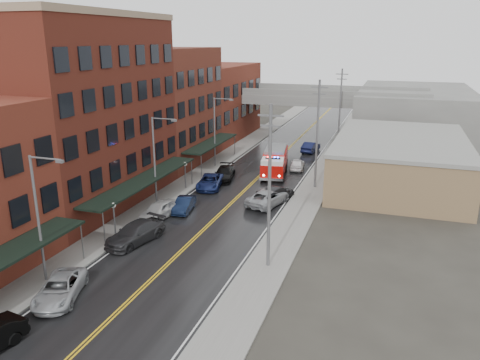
% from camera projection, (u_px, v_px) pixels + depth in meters
% --- Properties ---
extents(road, '(11.00, 160.00, 0.02)m').
position_uv_depth(road, '(240.00, 195.00, 50.30)').
color(road, black).
rests_on(road, ground).
extents(sidewalk_left, '(3.00, 160.00, 0.15)m').
position_uv_depth(sidewalk_left, '(178.00, 188.00, 52.50)').
color(sidewalk_left, slate).
rests_on(sidewalk_left, ground).
extents(sidewalk_right, '(3.00, 160.00, 0.15)m').
position_uv_depth(sidewalk_right, '(307.00, 202.00, 48.06)').
color(sidewalk_right, slate).
rests_on(sidewalk_right, ground).
extents(curb_left, '(0.30, 160.00, 0.15)m').
position_uv_depth(curb_left, '(192.00, 189.00, 52.00)').
color(curb_left, gray).
rests_on(curb_left, ground).
extents(curb_right, '(0.30, 160.00, 0.15)m').
position_uv_depth(curb_right, '(291.00, 200.00, 48.56)').
color(curb_right, gray).
rests_on(curb_right, ground).
extents(brick_building_b, '(9.00, 20.00, 18.00)m').
position_uv_depth(brick_building_b, '(87.00, 115.00, 45.38)').
color(brick_building_b, '#531B16').
rests_on(brick_building_b, ground).
extents(brick_building_c, '(9.00, 15.00, 15.00)m').
position_uv_depth(brick_building_c, '(170.00, 107.00, 61.69)').
color(brick_building_c, '#59211A').
rests_on(brick_building_c, ground).
extents(brick_building_far, '(9.00, 20.00, 12.00)m').
position_uv_depth(brick_building_far, '(218.00, 102.00, 78.01)').
color(brick_building_far, brown).
rests_on(brick_building_far, ground).
extents(tan_building, '(14.00, 22.00, 5.00)m').
position_uv_depth(tan_building, '(399.00, 162.00, 53.78)').
color(tan_building, olive).
rests_on(tan_building, ground).
extents(right_far_block, '(18.00, 30.00, 8.00)m').
position_uv_depth(right_far_block, '(414.00, 112.00, 79.96)').
color(right_far_block, slate).
rests_on(right_far_block, ground).
extents(awning_1, '(2.60, 18.00, 3.09)m').
position_uv_depth(awning_1, '(144.00, 180.00, 45.36)').
color(awning_1, black).
rests_on(awning_1, ground).
extents(awning_2, '(2.60, 13.00, 3.09)m').
position_uv_depth(awning_2, '(211.00, 143.00, 61.24)').
color(awning_2, black).
rests_on(awning_2, ground).
extents(globe_lamp_1, '(0.44, 0.44, 3.12)m').
position_uv_depth(globe_lamp_1, '(114.00, 212.00, 38.87)').
color(globe_lamp_1, '#59595B').
rests_on(globe_lamp_1, ground).
extents(globe_lamp_2, '(0.44, 0.44, 3.12)m').
position_uv_depth(globe_lamp_2, '(185.00, 169.00, 51.58)').
color(globe_lamp_2, '#59595B').
rests_on(globe_lamp_2, ground).
extents(street_lamp_0, '(2.64, 0.22, 9.00)m').
position_uv_depth(street_lamp_0, '(40.00, 212.00, 30.83)').
color(street_lamp_0, '#59595B').
rests_on(street_lamp_0, ground).
extents(street_lamp_1, '(2.64, 0.22, 9.00)m').
position_uv_depth(street_lamp_1, '(156.00, 156.00, 45.34)').
color(street_lamp_1, '#59595B').
rests_on(street_lamp_1, ground).
extents(street_lamp_2, '(2.64, 0.22, 9.00)m').
position_uv_depth(street_lamp_2, '(216.00, 128.00, 59.86)').
color(street_lamp_2, '#59595B').
rests_on(street_lamp_2, ground).
extents(utility_pole_0, '(1.80, 0.24, 12.00)m').
position_uv_depth(utility_pole_0, '(269.00, 185.00, 32.67)').
color(utility_pole_0, '#59595B').
rests_on(utility_pole_0, ground).
extents(utility_pole_1, '(1.80, 0.24, 12.00)m').
position_uv_depth(utility_pole_1, '(317.00, 133.00, 50.82)').
color(utility_pole_1, '#59595B').
rests_on(utility_pole_1, ground).
extents(utility_pole_2, '(1.80, 0.24, 12.00)m').
position_uv_depth(utility_pole_2, '(340.00, 108.00, 68.96)').
color(utility_pole_2, '#59595B').
rests_on(utility_pole_2, ground).
extents(overpass, '(40.00, 10.00, 7.50)m').
position_uv_depth(overpass, '(301.00, 102.00, 77.60)').
color(overpass, slate).
rests_on(overpass, ground).
extents(fire_truck, '(4.48, 8.81, 3.10)m').
position_uv_depth(fire_truck, '(275.00, 161.00, 57.57)').
color(fire_truck, '#BB0D08').
rests_on(fire_truck, ground).
extents(parked_car_left_2, '(3.98, 5.64, 1.43)m').
position_uv_depth(parked_car_left_2, '(60.00, 289.00, 30.08)').
color(parked_car_left_2, '#A0A4A8').
rests_on(parked_car_left_2, ground).
extents(parked_car_left_3, '(3.56, 6.07, 1.65)m').
position_uv_depth(parked_car_left_3, '(135.00, 233.00, 38.39)').
color(parked_car_left_3, '#29292C').
rests_on(parked_car_left_3, ground).
extents(parked_car_left_4, '(2.51, 4.98, 1.63)m').
position_uv_depth(parked_car_left_4, '(159.00, 210.00, 43.60)').
color(parked_car_left_4, '#B5B5B5').
rests_on(parked_car_left_4, ground).
extents(parked_car_left_5, '(2.10, 4.31, 1.36)m').
position_uv_depth(parked_car_left_5, '(184.00, 204.00, 45.43)').
color(parked_car_left_5, black).
rests_on(parked_car_left_5, ground).
extents(parked_car_left_6, '(3.37, 5.69, 1.48)m').
position_uv_depth(parked_car_left_6, '(210.00, 182.00, 52.43)').
color(parked_car_left_6, navy).
rests_on(parked_car_left_6, ground).
extents(parked_car_left_7, '(3.10, 5.58, 1.53)m').
position_uv_depth(parked_car_left_7, '(224.00, 174.00, 55.53)').
color(parked_car_left_7, black).
rests_on(parked_car_left_7, ground).
extents(parked_car_right_0, '(3.93, 6.11, 1.57)m').
position_uv_depth(parked_car_right_0, '(268.00, 197.00, 47.11)').
color(parked_car_right_0, '#94979C').
rests_on(parked_car_right_0, ground).
extents(parked_car_right_1, '(3.52, 5.39, 1.45)m').
position_uv_depth(parked_car_right_1, '(276.00, 193.00, 48.68)').
color(parked_car_right_1, '#262629').
rests_on(parked_car_right_1, ground).
extents(parked_car_right_2, '(2.12, 4.29, 1.41)m').
position_uv_depth(parked_car_right_2, '(297.00, 164.00, 59.88)').
color(parked_car_right_2, white).
rests_on(parked_car_right_2, ground).
extents(parked_car_right_3, '(2.20, 4.90, 1.56)m').
position_uv_depth(parked_car_right_3, '(311.00, 147.00, 69.12)').
color(parked_car_right_3, '#0E1234').
rests_on(parked_car_right_3, ground).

